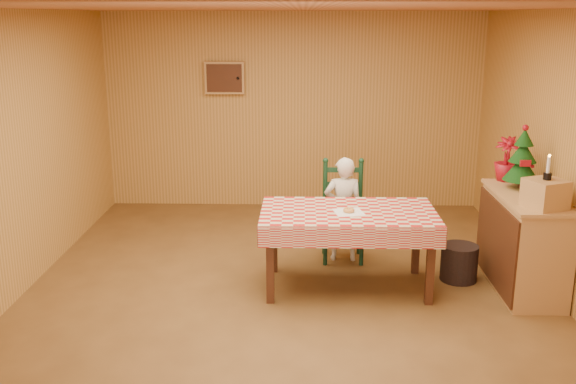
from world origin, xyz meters
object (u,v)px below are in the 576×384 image
(dining_table, at_px, (348,219))
(christmas_tree, at_px, (522,160))
(seated_child, at_px, (343,209))
(ladder_chair, at_px, (343,213))
(crate, at_px, (545,194))
(storage_bin, at_px, (459,263))
(shelf_unit, at_px, (523,242))

(dining_table, xyz_separation_m, christmas_tree, (1.67, 0.26, 0.52))
(dining_table, distance_m, seated_child, 0.74)
(ladder_chair, distance_m, crate, 2.11)
(dining_table, xyz_separation_m, storage_bin, (1.12, 0.20, -0.51))
(ladder_chair, height_order, seated_child, seated_child)
(dining_table, distance_m, shelf_unit, 1.67)
(ladder_chair, bearing_deg, crate, -35.19)
(shelf_unit, bearing_deg, storage_bin, 161.17)
(christmas_tree, xyz_separation_m, storage_bin, (-0.54, -0.07, -1.03))
(crate, height_order, christmas_tree, christmas_tree)
(dining_table, relative_size, shelf_unit, 1.34)
(dining_table, height_order, seated_child, seated_child)
(ladder_chair, xyz_separation_m, seated_child, (-0.00, -0.06, 0.06))
(ladder_chair, height_order, storage_bin, ladder_chair)
(dining_table, height_order, ladder_chair, ladder_chair)
(ladder_chair, height_order, shelf_unit, ladder_chair)
(ladder_chair, bearing_deg, christmas_tree, -17.49)
(ladder_chair, bearing_deg, shelf_unit, -25.05)
(seated_child, height_order, storage_bin, seated_child)
(dining_table, xyz_separation_m, shelf_unit, (1.66, 0.01, -0.22))
(christmas_tree, bearing_deg, shelf_unit, -91.98)
(seated_child, relative_size, christmas_tree, 1.81)
(seated_child, height_order, christmas_tree, christmas_tree)
(shelf_unit, height_order, crate, crate)
(crate, bearing_deg, shelf_unit, 91.23)
(ladder_chair, distance_m, storage_bin, 1.31)
(dining_table, xyz_separation_m, seated_child, (0.00, 0.73, -0.13))
(seated_child, distance_m, crate, 2.07)
(ladder_chair, height_order, christmas_tree, christmas_tree)
(ladder_chair, relative_size, shelf_unit, 0.87)
(dining_table, bearing_deg, seated_child, 90.00)
(crate, relative_size, storage_bin, 0.83)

